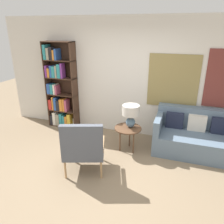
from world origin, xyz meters
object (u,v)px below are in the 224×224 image
object	(u,v)px
armchair	(83,146)
couch	(195,137)
bookshelf	(59,90)
side_table	(128,130)
table_lamp	(131,113)

from	to	relation	value
armchair	couch	size ratio (longest dim) A/B	0.61
bookshelf	armchair	xyz separation A→B (m)	(1.46, -1.69, -0.41)
bookshelf	armchair	distance (m)	2.27
bookshelf	side_table	xyz separation A→B (m)	(1.98, -0.67, -0.49)
bookshelf	table_lamp	size ratio (longest dim) A/B	4.52
side_table	bookshelf	bearing A→B (deg)	161.37
armchair	table_lamp	xyz separation A→B (m)	(0.56, 1.07, 0.28)
couch	table_lamp	distance (m)	1.44
armchair	couch	distance (m)	2.36
couch	table_lamp	xyz separation A→B (m)	(-1.30, -0.36, 0.50)
bookshelf	couch	world-z (taller)	bookshelf
bookshelf	armchair	size ratio (longest dim) A/B	2.14
bookshelf	couch	distance (m)	3.39
couch	table_lamp	world-z (taller)	table_lamp
couch	bookshelf	bearing A→B (deg)	175.52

